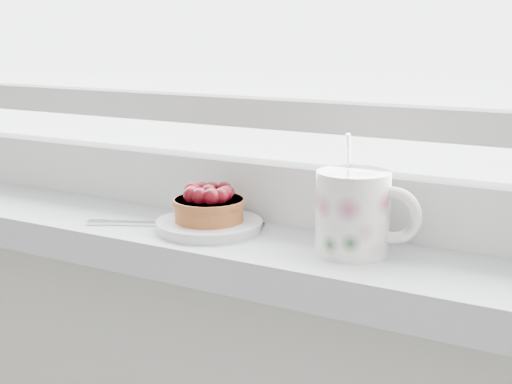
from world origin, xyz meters
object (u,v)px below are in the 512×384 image
Objects in this scene: floral_mug at (355,211)px; fork at (174,224)px; saucer at (209,225)px; raspberry_tart at (209,204)px.

fork is (-0.23, -0.01, -0.04)m from floral_mug.
floral_mug is 0.62× the size of fork.
saucer is 0.03m from raspberry_tart.
floral_mug is at bearing 1.11° from saucer.
fork is (-0.05, -0.00, -0.03)m from raspberry_tart.
raspberry_tart is 0.67× the size of floral_mug.
raspberry_tart is 0.41× the size of fork.
saucer is 0.99× the size of floral_mug.
fork is at bearing -176.01° from saucer.
saucer is at bearing 3.99° from fork.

